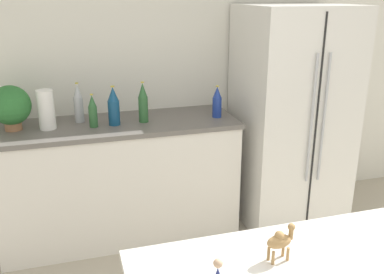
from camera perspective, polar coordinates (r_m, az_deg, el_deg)
name	(u,v)px	position (r m, az deg, el deg)	size (l,w,h in m)	color
wall_back	(175,64)	(3.54, -2.25, 9.65)	(8.00, 0.06, 2.55)	silver
back_counter	(120,179)	(3.37, -9.57, -5.60)	(1.79, 0.63, 0.92)	silver
refrigerator	(291,117)	(3.56, 13.05, 2.62)	(0.82, 0.76, 1.75)	silver
potted_plant	(11,106)	(3.20, -23.03, 3.80)	(0.27, 0.27, 0.31)	#9E6B47
paper_towel_roll	(46,110)	(3.14, -18.87, 3.47)	(0.11, 0.11, 0.28)	white
back_bottle_0	(114,106)	(3.12, -10.41, 4.03)	(0.08, 0.08, 0.29)	navy
back_bottle_1	(143,103)	(3.16, -6.54, 4.53)	(0.07, 0.07, 0.30)	#2D6033
back_bottle_2	(217,102)	(3.27, 3.36, 4.64)	(0.07, 0.07, 0.25)	navy
back_bottle_3	(93,111)	(3.11, -13.09, 3.35)	(0.06, 0.06, 0.24)	#2D6033
back_bottle_4	(78,103)	(3.24, -14.91, 4.35)	(0.07, 0.07, 0.30)	#B2B7BC
camel_figurine	(280,240)	(1.58, 11.70, -13.35)	(0.11, 0.06, 0.14)	#A87F4C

